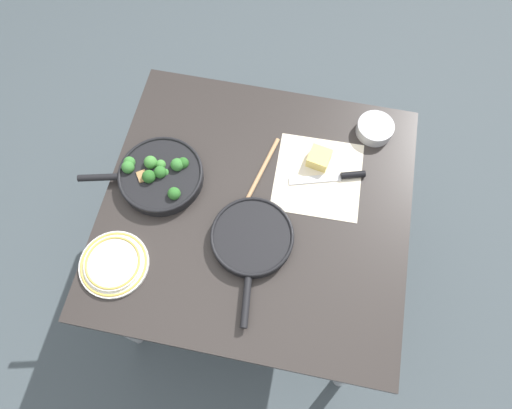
{
  "coord_description": "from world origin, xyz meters",
  "views": [
    {
      "loc": [
        -0.12,
        0.61,
        2.19
      ],
      "look_at": [
        0.0,
        0.0,
        0.77
      ],
      "focal_mm": 32.0,
      "sensor_mm": 36.0,
      "label": 1
    }
  ],
  "objects_px": {
    "wooden_spoon": "(249,195)",
    "dinner_plate_stack": "(114,264)",
    "prep_bowl_steel": "(375,129)",
    "cheese_block": "(319,158)",
    "grater_knife": "(338,177)",
    "skillet_eggs": "(252,238)",
    "skillet_broccoli": "(159,175)"
  },
  "relations": [
    {
      "from": "grater_knife",
      "to": "dinner_plate_stack",
      "type": "distance_m",
      "value": 0.81
    },
    {
      "from": "skillet_broccoli",
      "to": "skillet_eggs",
      "type": "bearing_deg",
      "value": 141.95
    },
    {
      "from": "grater_knife",
      "to": "prep_bowl_steel",
      "type": "relative_size",
      "value": 1.99
    },
    {
      "from": "skillet_eggs",
      "to": "cheese_block",
      "type": "relative_size",
      "value": 4.91
    },
    {
      "from": "dinner_plate_stack",
      "to": "wooden_spoon",
      "type": "bearing_deg",
      "value": -139.3
    },
    {
      "from": "skillet_broccoli",
      "to": "dinner_plate_stack",
      "type": "relative_size",
      "value": 1.89
    },
    {
      "from": "cheese_block",
      "to": "skillet_eggs",
      "type": "bearing_deg",
      "value": 63.09
    },
    {
      "from": "skillet_eggs",
      "to": "cheese_block",
      "type": "distance_m",
      "value": 0.38
    },
    {
      "from": "prep_bowl_steel",
      "to": "wooden_spoon",
      "type": "bearing_deg",
      "value": 41.22
    },
    {
      "from": "cheese_block",
      "to": "skillet_broccoli",
      "type": "bearing_deg",
      "value": 18.47
    },
    {
      "from": "skillet_broccoli",
      "to": "wooden_spoon",
      "type": "distance_m",
      "value": 0.32
    },
    {
      "from": "wooden_spoon",
      "to": "prep_bowl_steel",
      "type": "relative_size",
      "value": 3.01
    },
    {
      "from": "dinner_plate_stack",
      "to": "skillet_broccoli",
      "type": "bearing_deg",
      "value": -100.19
    },
    {
      "from": "wooden_spoon",
      "to": "cheese_block",
      "type": "height_order",
      "value": "cheese_block"
    },
    {
      "from": "skillet_eggs",
      "to": "cheese_block",
      "type": "xyz_separation_m",
      "value": [
        -0.17,
        -0.34,
        0.0
      ]
    },
    {
      "from": "grater_knife",
      "to": "dinner_plate_stack",
      "type": "relative_size",
      "value": 1.17
    },
    {
      "from": "grater_knife",
      "to": "wooden_spoon",
      "type": "bearing_deg",
      "value": 7.62
    },
    {
      "from": "cheese_block",
      "to": "prep_bowl_steel",
      "type": "bearing_deg",
      "value": -138.13
    },
    {
      "from": "cheese_block",
      "to": "dinner_plate_stack",
      "type": "bearing_deg",
      "value": 40.69
    },
    {
      "from": "wooden_spoon",
      "to": "cheese_block",
      "type": "relative_size",
      "value": 4.58
    },
    {
      "from": "skillet_eggs",
      "to": "cheese_block",
      "type": "height_order",
      "value": "cheese_block"
    },
    {
      "from": "cheese_block",
      "to": "prep_bowl_steel",
      "type": "relative_size",
      "value": 0.66
    },
    {
      "from": "cheese_block",
      "to": "dinner_plate_stack",
      "type": "relative_size",
      "value": 0.39
    },
    {
      "from": "skillet_eggs",
      "to": "dinner_plate_stack",
      "type": "distance_m",
      "value": 0.46
    },
    {
      "from": "wooden_spoon",
      "to": "prep_bowl_steel",
      "type": "height_order",
      "value": "prep_bowl_steel"
    },
    {
      "from": "wooden_spoon",
      "to": "dinner_plate_stack",
      "type": "distance_m",
      "value": 0.5
    },
    {
      "from": "wooden_spoon",
      "to": "cheese_block",
      "type": "distance_m",
      "value": 0.29
    },
    {
      "from": "prep_bowl_steel",
      "to": "cheese_block",
      "type": "bearing_deg",
      "value": 41.87
    },
    {
      "from": "wooden_spoon",
      "to": "dinner_plate_stack",
      "type": "xyz_separation_m",
      "value": [
        0.38,
        0.33,
        0.01
      ]
    },
    {
      "from": "wooden_spoon",
      "to": "skillet_eggs",
      "type": "bearing_deg",
      "value": 28.53
    },
    {
      "from": "skillet_eggs",
      "to": "prep_bowl_steel",
      "type": "height_order",
      "value": "prep_bowl_steel"
    },
    {
      "from": "cheese_block",
      "to": "prep_bowl_steel",
      "type": "xyz_separation_m",
      "value": [
        -0.18,
        -0.16,
        -0.0
      ]
    }
  ]
}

